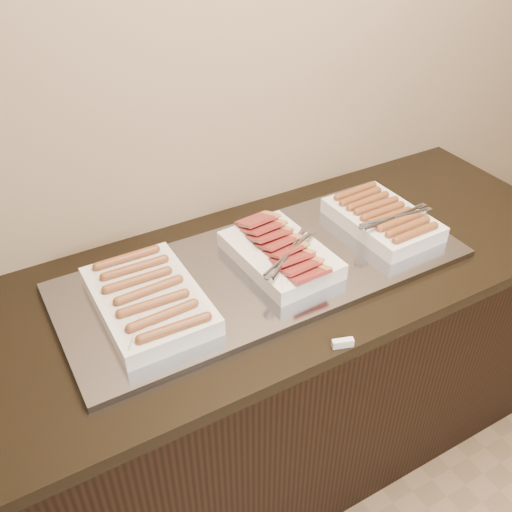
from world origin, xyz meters
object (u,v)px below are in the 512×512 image
Objects in this scene: warming_tray at (264,270)px; dish_right at (383,218)px; dish_center at (281,253)px; counter at (270,372)px; dish_left at (148,299)px.

warming_tray is 3.37× the size of dish_right.
dish_center is at bearing 178.36° from dish_right.
counter is 1.72× the size of warming_tray.
warming_tray is (-0.03, 0.00, 0.46)m from counter.
warming_tray is 3.07× the size of dish_left.
dish_center is 1.04× the size of dish_right.
warming_tray is at bearing 177.81° from dish_right.
dish_center reaches higher than dish_left.
warming_tray is 3.25× the size of dish_center.
counter is 0.46m from warming_tray.
dish_right is at bearing -0.18° from dish_left.
counter is 0.65m from dish_right.
dish_left is (-0.36, -0.00, 0.04)m from warming_tray.
dish_right is at bearing -0.57° from counter.
warming_tray is 0.36m from dish_left.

